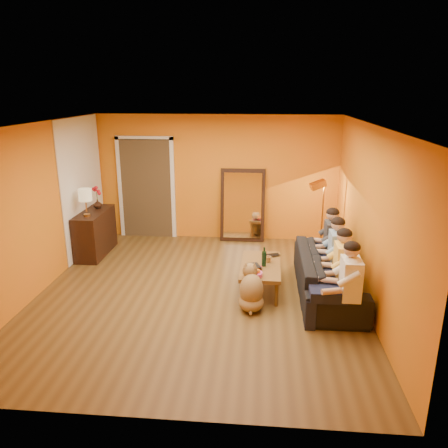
# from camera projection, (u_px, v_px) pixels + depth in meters

# --- Properties ---
(room_shell) EXTENTS (5.00, 5.50, 2.60)m
(room_shell) POSITION_uv_depth(u_px,v_px,m) (201.00, 208.00, 6.84)
(room_shell) COLOR brown
(room_shell) RESTS_ON ground
(white_accent) EXTENTS (0.02, 1.90, 2.58)m
(white_accent) POSITION_uv_depth(u_px,v_px,m) (83.00, 186.00, 8.36)
(white_accent) COLOR white
(white_accent) RESTS_ON wall_left
(doorway_recess) EXTENTS (1.06, 0.30, 2.10)m
(doorway_recess) POSITION_uv_depth(u_px,v_px,m) (148.00, 188.00, 9.38)
(doorway_recess) COLOR #3F2D19
(doorway_recess) RESTS_ON floor
(door_jamb_left) EXTENTS (0.08, 0.06, 2.20)m
(door_jamb_left) POSITION_uv_depth(u_px,v_px,m) (120.00, 188.00, 9.31)
(door_jamb_left) COLOR white
(door_jamb_left) RESTS_ON wall_back
(door_jamb_right) EXTENTS (0.08, 0.06, 2.20)m
(door_jamb_right) POSITION_uv_depth(u_px,v_px,m) (173.00, 189.00, 9.22)
(door_jamb_right) COLOR white
(door_jamb_right) RESTS_ON wall_back
(door_header) EXTENTS (1.22, 0.06, 0.08)m
(door_header) POSITION_uv_depth(u_px,v_px,m) (144.00, 138.00, 8.95)
(door_header) COLOR white
(door_header) RESTS_ON wall_back
(mirror_frame) EXTENTS (0.92, 0.27, 1.51)m
(mirror_frame) POSITION_uv_depth(u_px,v_px,m) (243.00, 205.00, 9.10)
(mirror_frame) COLOR black
(mirror_frame) RESTS_ON floor
(mirror_glass) EXTENTS (0.78, 0.21, 1.35)m
(mirror_glass) POSITION_uv_depth(u_px,v_px,m) (243.00, 206.00, 9.06)
(mirror_glass) COLOR white
(mirror_glass) RESTS_ON mirror_frame
(sideboard) EXTENTS (0.44, 1.18, 0.85)m
(sideboard) POSITION_uv_depth(u_px,v_px,m) (95.00, 233.00, 8.41)
(sideboard) COLOR black
(sideboard) RESTS_ON floor
(table_lamp) EXTENTS (0.24, 0.24, 0.51)m
(table_lamp) POSITION_uv_depth(u_px,v_px,m) (86.00, 203.00, 7.92)
(table_lamp) COLOR beige
(table_lamp) RESTS_ON sideboard
(sofa) EXTENTS (2.27, 0.89, 0.66)m
(sofa) POSITION_uv_depth(u_px,v_px,m) (328.00, 274.00, 6.77)
(sofa) COLOR black
(sofa) RESTS_ON floor
(coffee_table) EXTENTS (0.64, 1.23, 0.42)m
(coffee_table) POSITION_uv_depth(u_px,v_px,m) (260.00, 277.00, 6.97)
(coffee_table) COLOR brown
(coffee_table) RESTS_ON floor
(floor_lamp) EXTENTS (0.34, 0.29, 1.44)m
(floor_lamp) POSITION_uv_depth(u_px,v_px,m) (322.00, 219.00, 8.28)
(floor_lamp) COLOR #C28439
(floor_lamp) RESTS_ON floor
(dog) EXTENTS (0.43, 0.61, 0.68)m
(dog) POSITION_uv_depth(u_px,v_px,m) (252.00, 287.00, 6.31)
(dog) COLOR #966D44
(dog) RESTS_ON floor
(person_far_left) EXTENTS (0.70, 0.44, 1.22)m
(person_far_left) POSITION_uv_depth(u_px,v_px,m) (350.00, 286.00, 5.72)
(person_far_left) COLOR white
(person_far_left) RESTS_ON sofa
(person_mid_left) EXTENTS (0.70, 0.44, 1.22)m
(person_mid_left) POSITION_uv_depth(u_px,v_px,m) (343.00, 269.00, 6.25)
(person_mid_left) COLOR #F9C953
(person_mid_left) RESTS_ON sofa
(person_mid_right) EXTENTS (0.70, 0.44, 1.22)m
(person_mid_right) POSITION_uv_depth(u_px,v_px,m) (337.00, 255.00, 6.77)
(person_mid_right) COLOR #81A3C8
(person_mid_right) RESTS_ON sofa
(person_far_right) EXTENTS (0.70, 0.44, 1.22)m
(person_far_right) POSITION_uv_depth(u_px,v_px,m) (332.00, 243.00, 7.29)
(person_far_right) COLOR #313135
(person_far_right) RESTS_ON sofa
(fruit_bowl) EXTENTS (0.26, 0.26, 0.16)m
(fruit_bowl) POSITION_uv_depth(u_px,v_px,m) (254.00, 271.00, 6.46)
(fruit_bowl) COLOR #D94C91
(fruit_bowl) RESTS_ON coffee_table
(wine_bottle) EXTENTS (0.07, 0.07, 0.31)m
(wine_bottle) POSITION_uv_depth(u_px,v_px,m) (264.00, 257.00, 6.81)
(wine_bottle) COLOR black
(wine_bottle) RESTS_ON coffee_table
(tumbler) EXTENTS (0.10, 0.10, 0.09)m
(tumbler) POSITION_uv_depth(u_px,v_px,m) (268.00, 259.00, 6.99)
(tumbler) COLOR #B27F3F
(tumbler) RESTS_ON coffee_table
(laptop) EXTENTS (0.34, 0.28, 0.02)m
(laptop) POSITION_uv_depth(u_px,v_px,m) (272.00, 256.00, 7.22)
(laptop) COLOR black
(laptop) RESTS_ON coffee_table
(book_lower) EXTENTS (0.25, 0.28, 0.02)m
(book_lower) POSITION_uv_depth(u_px,v_px,m) (249.00, 268.00, 6.73)
(book_lower) COLOR black
(book_lower) RESTS_ON coffee_table
(book_mid) EXTENTS (0.24, 0.27, 0.02)m
(book_mid) POSITION_uv_depth(u_px,v_px,m) (250.00, 267.00, 6.73)
(book_mid) COLOR red
(book_mid) RESTS_ON book_lower
(book_upper) EXTENTS (0.23, 0.27, 0.02)m
(book_upper) POSITION_uv_depth(u_px,v_px,m) (249.00, 266.00, 6.70)
(book_upper) COLOR black
(book_upper) RESTS_ON book_mid
(vase) EXTENTS (0.17, 0.17, 0.17)m
(vase) POSITION_uv_depth(u_px,v_px,m) (98.00, 204.00, 8.50)
(vase) COLOR black
(vase) RESTS_ON sideboard
(flowers) EXTENTS (0.17, 0.17, 0.45)m
(flowers) POSITION_uv_depth(u_px,v_px,m) (97.00, 191.00, 8.42)
(flowers) COLOR red
(flowers) RESTS_ON vase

